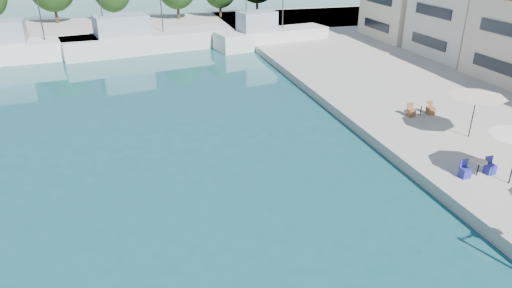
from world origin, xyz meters
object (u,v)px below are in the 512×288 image
object	(u,v)px
umbrella_cream	(476,101)
trawler_03	(144,40)
trawler_02	(25,49)
trawler_04	(270,36)

from	to	relation	value
umbrella_cream	trawler_03	bearing A→B (deg)	118.85
trawler_02	trawler_04	world-z (taller)	same
trawler_04	umbrella_cream	size ratio (longest dim) A/B	4.14
trawler_02	umbrella_cream	world-z (taller)	trawler_02
trawler_02	umbrella_cream	size ratio (longest dim) A/B	4.98
trawler_04	trawler_03	bearing A→B (deg)	161.81
trawler_02	trawler_03	xyz separation A→B (m)	(11.24, 0.94, -0.00)
trawler_02	trawler_03	distance (m)	11.28
trawler_04	umbrella_cream	xyz separation A→B (m)	(3.04, -27.95, 1.66)
trawler_02	umbrella_cream	xyz separation A→B (m)	(27.50, -28.58, 1.66)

